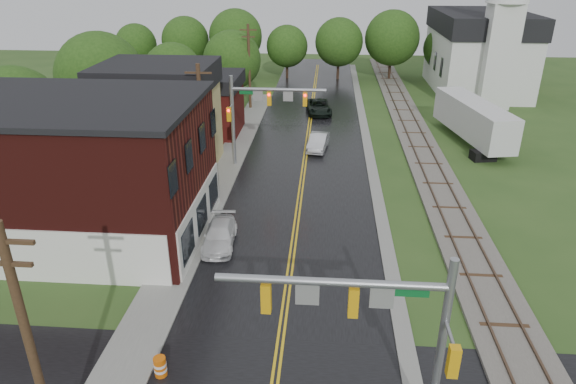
# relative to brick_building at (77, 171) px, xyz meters

# --- Properties ---
(main_road) EXTENTS (10.00, 90.00, 0.02)m
(main_road) POSITION_rel_brick_building_xyz_m (12.48, 15.00, -4.15)
(main_road) COLOR black
(main_road) RESTS_ON ground
(curb_right) EXTENTS (0.80, 70.00, 0.12)m
(curb_right) POSITION_rel_brick_building_xyz_m (17.88, 20.00, -4.15)
(curb_right) COLOR gray
(curb_right) RESTS_ON ground
(sidewalk_left) EXTENTS (2.40, 50.00, 0.12)m
(sidewalk_left) POSITION_rel_brick_building_xyz_m (6.28, 10.00, -4.15)
(sidewalk_left) COLOR gray
(sidewalk_left) RESTS_ON ground
(brick_building) EXTENTS (14.30, 10.30, 8.30)m
(brick_building) POSITION_rel_brick_building_xyz_m (0.00, 0.00, 0.00)
(brick_building) COLOR #43110E
(brick_building) RESTS_ON ground
(yellow_house) EXTENTS (8.00, 7.00, 6.40)m
(yellow_house) POSITION_rel_brick_building_xyz_m (1.48, 11.00, -0.95)
(yellow_house) COLOR tan
(yellow_house) RESTS_ON ground
(darkred_building) EXTENTS (7.00, 6.00, 4.40)m
(darkred_building) POSITION_rel_brick_building_xyz_m (2.48, 20.00, -1.95)
(darkred_building) COLOR #3F0F0C
(darkred_building) RESTS_ON ground
(church) EXTENTS (10.40, 18.40, 20.00)m
(church) POSITION_rel_brick_building_xyz_m (32.48, 38.74, 1.68)
(church) COLOR silver
(church) RESTS_ON ground
(railroad) EXTENTS (3.20, 80.00, 0.30)m
(railroad) POSITION_rel_brick_building_xyz_m (22.48, 20.00, -4.05)
(railroad) COLOR #59544C
(railroad) RESTS_ON ground
(traffic_signal_near) EXTENTS (7.34, 0.30, 7.20)m
(traffic_signal_near) POSITION_rel_brick_building_xyz_m (15.96, -13.00, 0.82)
(traffic_signal_near) COLOR gray
(traffic_signal_near) RESTS_ON ground
(traffic_signal_far) EXTENTS (7.34, 0.43, 7.20)m
(traffic_signal_far) POSITION_rel_brick_building_xyz_m (9.01, 12.00, 0.82)
(traffic_signal_far) COLOR gray
(traffic_signal_far) RESTS_ON ground
(utility_pole_a) EXTENTS (1.80, 0.28, 9.00)m
(utility_pole_a) POSITION_rel_brick_building_xyz_m (5.68, -15.00, 0.57)
(utility_pole_a) COLOR #382616
(utility_pole_a) RESTS_ON ground
(utility_pole_b) EXTENTS (1.80, 0.28, 9.00)m
(utility_pole_b) POSITION_rel_brick_building_xyz_m (5.68, 7.00, 0.57)
(utility_pole_b) COLOR #382616
(utility_pole_b) RESTS_ON ground
(utility_pole_c) EXTENTS (1.80, 0.28, 9.00)m
(utility_pole_c) POSITION_rel_brick_building_xyz_m (5.68, 29.00, 0.57)
(utility_pole_c) COLOR #382616
(utility_pole_c) RESTS_ON ground
(tree_left_a) EXTENTS (6.80, 6.80, 8.67)m
(tree_left_a) POSITION_rel_brick_building_xyz_m (-7.36, 6.90, 0.96)
(tree_left_a) COLOR black
(tree_left_a) RESTS_ON ground
(tree_left_b) EXTENTS (7.60, 7.60, 9.69)m
(tree_left_b) POSITION_rel_brick_building_xyz_m (-5.36, 16.90, 1.57)
(tree_left_b) COLOR black
(tree_left_b) RESTS_ON ground
(tree_left_c) EXTENTS (6.00, 6.00, 7.65)m
(tree_left_c) POSITION_rel_brick_building_xyz_m (-1.36, 24.90, 0.36)
(tree_left_c) COLOR black
(tree_left_c) RESTS_ON ground
(tree_left_e) EXTENTS (6.40, 6.40, 8.16)m
(tree_left_e) POSITION_rel_brick_building_xyz_m (3.64, 30.90, 0.66)
(tree_left_e) COLOR black
(tree_left_e) RESTS_ON ground
(suv_dark) EXTENTS (3.05, 5.46, 1.44)m
(suv_dark) POSITION_rel_brick_building_xyz_m (13.28, 27.54, -3.43)
(suv_dark) COLOR black
(suv_dark) RESTS_ON ground
(sedan_silver) EXTENTS (1.97, 4.29, 1.36)m
(sedan_silver) POSITION_rel_brick_building_xyz_m (13.50, 16.15, -3.47)
(sedan_silver) COLOR silver
(sedan_silver) RESTS_ON ground
(pickup_white) EXTENTS (2.00, 4.36, 1.23)m
(pickup_white) POSITION_rel_brick_building_xyz_m (8.22, -0.65, -3.53)
(pickup_white) COLOR silver
(pickup_white) RESTS_ON ground
(semi_trailer) EXTENTS (4.77, 12.05, 3.74)m
(semi_trailer) POSITION_rel_brick_building_xyz_m (27.17, 19.01, -1.92)
(semi_trailer) COLOR black
(semi_trailer) RESTS_ON ground
(construction_barrel) EXTENTS (0.55, 0.55, 0.88)m
(construction_barrel) POSITION_rel_brick_building_xyz_m (7.90, -11.00, -3.71)
(construction_barrel) COLOR #CC5609
(construction_barrel) RESTS_ON ground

